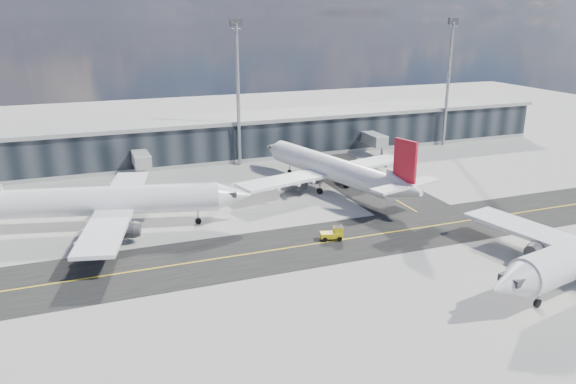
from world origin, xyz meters
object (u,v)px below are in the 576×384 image
Objects in this scene: airliner_af at (104,201)px; service_van at (311,175)px; baggage_tug at (333,233)px; airliner_redtail at (332,169)px.

airliner_af is 40.11m from service_van.
airliner_af reaches higher than baggage_tug.
baggage_tug is (-9.44, -20.63, -3.05)m from airliner_redtail.
airliner_af is 38.75m from airliner_redtail.
airliner_redtail is at bearing 110.60° from airliner_af.
airliner_redtail reaches higher than service_van.
baggage_tug is 29.94m from service_van.
baggage_tug is at bearing 74.86° from airliner_af.
airliner_af is 33.20m from baggage_tug.
airliner_redtail is (38.45, 4.79, -0.12)m from airliner_af.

